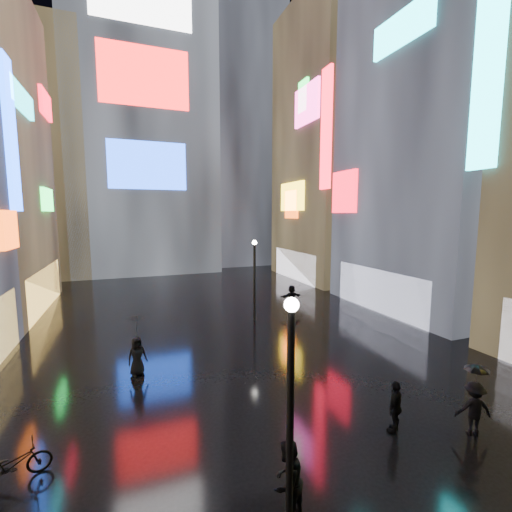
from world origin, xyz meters
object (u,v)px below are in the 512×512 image
lamp_near (290,405)px  bicycle (12,465)px  lamp_far (255,275)px  pedestrian_3 (395,407)px

lamp_near → bicycle: lamp_near is taller
lamp_far → bicycle: size_ratio=2.92×
pedestrian_3 → bicycle: (-10.67, 1.78, -0.36)m
bicycle → pedestrian_3: bearing=-116.5°
lamp_far → pedestrian_3: (0.15, -12.38, -2.11)m
lamp_near → bicycle: 7.50m
pedestrian_3 → bicycle: size_ratio=0.93×
lamp_near → pedestrian_3: size_ratio=3.13×
bicycle → lamp_near: bearing=-139.1°
lamp_near → bicycle: size_ratio=2.92×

